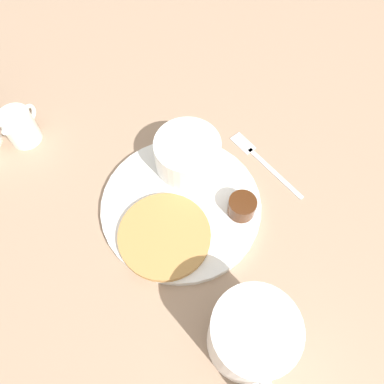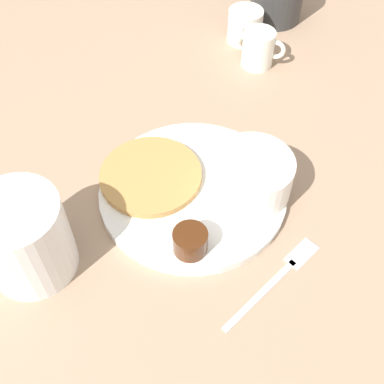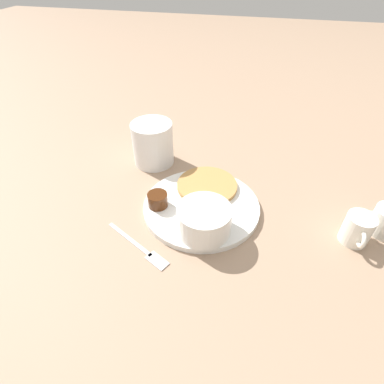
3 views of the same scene
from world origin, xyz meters
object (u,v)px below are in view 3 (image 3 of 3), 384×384
object	(u,v)px
bowl	(204,219)
plate	(201,206)
creamer_pitcher_near	(357,229)
fork	(143,249)
coffee_mug	(153,143)

from	to	relation	value
bowl	plate	bearing A→B (deg)	-164.17
plate	creamer_pitcher_near	xyz separation A→B (m)	(0.02, 0.28, 0.02)
fork	bowl	bearing A→B (deg)	122.52
bowl	fork	bearing A→B (deg)	-57.48
bowl	coffee_mug	xyz separation A→B (m)	(-0.21, -0.17, 0.01)
plate	fork	world-z (taller)	plate
bowl	coffee_mug	distance (m)	0.26
coffee_mug	creamer_pitcher_near	world-z (taller)	coffee_mug
coffee_mug	fork	bearing A→B (deg)	15.26
bowl	creamer_pitcher_near	distance (m)	0.27
plate	bowl	world-z (taller)	bowl
plate	fork	size ratio (longest dim) A/B	1.67
plate	coffee_mug	distance (m)	0.21
coffee_mug	creamer_pitcher_near	distance (m)	0.46
bowl	fork	world-z (taller)	bowl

